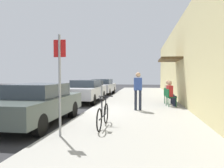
% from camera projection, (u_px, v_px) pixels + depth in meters
% --- Properties ---
extents(ground_plane, '(60.00, 60.00, 0.00)m').
position_uv_depth(ground_plane, '(87.00, 113.00, 9.55)').
color(ground_plane, '#2D2D30').
extents(sidewalk_slab, '(4.50, 32.00, 0.12)m').
position_uv_depth(sidewalk_slab, '(139.00, 106.00, 11.18)').
color(sidewalk_slab, '#9E9B93').
rests_on(sidewalk_slab, ground_plane).
extents(building_facade, '(1.40, 32.00, 4.89)m').
position_uv_depth(building_facade, '(187.00, 60.00, 10.73)').
color(building_facade, beige).
rests_on(building_facade, ground_plane).
extents(parked_car_0, '(1.80, 4.40, 1.39)m').
position_uv_depth(parked_car_0, '(38.00, 103.00, 7.35)').
color(parked_car_0, '#47514C').
rests_on(parked_car_0, ground_plane).
extents(parked_car_1, '(1.80, 4.40, 1.39)m').
position_uv_depth(parked_car_1, '(86.00, 91.00, 13.42)').
color(parked_car_1, '#B7B7BC').
rests_on(parked_car_1, ground_plane).
extents(parked_car_2, '(1.80, 4.40, 1.36)m').
position_uv_depth(parked_car_2, '(102.00, 86.00, 18.63)').
color(parked_car_2, '#B7B7BC').
rests_on(parked_car_2, ground_plane).
extents(parking_meter, '(0.12, 0.10, 1.32)m').
position_uv_depth(parking_meter, '(102.00, 91.00, 10.57)').
color(parking_meter, slate).
rests_on(parking_meter, sidewalk_slab).
extents(street_sign, '(0.32, 0.06, 2.60)m').
position_uv_depth(street_sign, '(60.00, 77.00, 5.44)').
color(street_sign, gray).
rests_on(street_sign, sidewalk_slab).
extents(bicycle_0, '(0.46, 1.71, 0.90)m').
position_uv_depth(bicycle_0, '(103.00, 115.00, 6.43)').
color(bicycle_0, black).
rests_on(bicycle_0, sidewalk_slab).
extents(cafe_chair_0, '(0.54, 0.54, 0.87)m').
position_uv_depth(cafe_chair_0, '(170.00, 96.00, 10.78)').
color(cafe_chair_0, '#14592D').
rests_on(cafe_chair_0, sidewalk_slab).
extents(seated_patron_0, '(0.50, 0.45, 1.29)m').
position_uv_depth(seated_patron_0, '(171.00, 93.00, 10.78)').
color(seated_patron_0, '#232838').
rests_on(seated_patron_0, sidewalk_slab).
extents(cafe_chair_1, '(0.55, 0.55, 0.87)m').
position_uv_depth(cafe_chair_1, '(168.00, 95.00, 11.64)').
color(cafe_chair_1, '#14592D').
rests_on(cafe_chair_1, sidewalk_slab).
extents(seated_patron_1, '(0.51, 0.46, 1.29)m').
position_uv_depth(seated_patron_1, '(169.00, 91.00, 11.64)').
color(seated_patron_1, '#232838').
rests_on(seated_patron_1, sidewalk_slab).
extents(pedestrian_standing, '(0.36, 0.22, 1.70)m').
position_uv_depth(pedestrian_standing, '(138.00, 88.00, 9.53)').
color(pedestrian_standing, '#232838').
rests_on(pedestrian_standing, sidewalk_slab).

